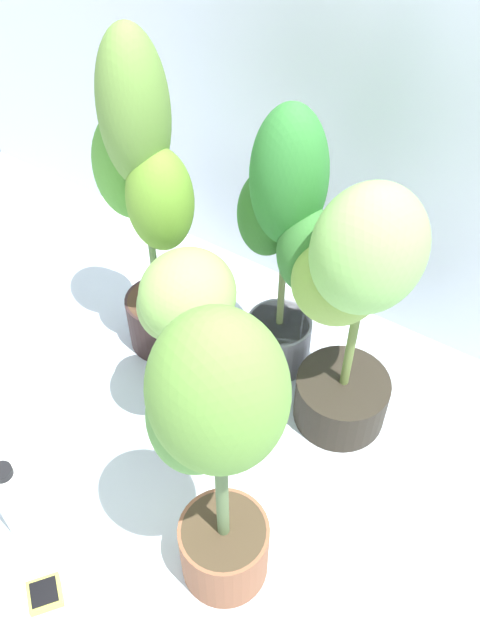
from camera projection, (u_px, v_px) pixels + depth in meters
The scene contains 8 objects.
ground_plane at pixel (177, 472), 1.84m from camera, with size 8.00×8.00×0.00m, color silver.
potted_plant_back_center at pixel (285, 237), 1.74m from camera, with size 0.36×0.26×0.89m.
potted_plant_front_right at pixel (214, 444), 1.27m from camera, with size 0.34×0.31×0.91m.
potted_plant_back_right at pixel (352, 302), 1.64m from camera, with size 0.41×0.37×0.82m.
potted_plant_center at pixel (187, 337), 1.67m from camera, with size 0.31×0.27×0.66m.
potted_plant_back_left at pixel (144, 192), 1.74m from camera, with size 0.37×0.29×1.04m.
hygrometer_box at pixel (45, 594), 1.60m from camera, with size 0.11×0.11×0.03m.
nutrient_bottle at pixel (16, 500), 1.64m from camera, with size 0.09×0.09×0.28m.
Camera 1 is at (0.66, -0.69, 1.64)m, focal length 37.05 mm.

